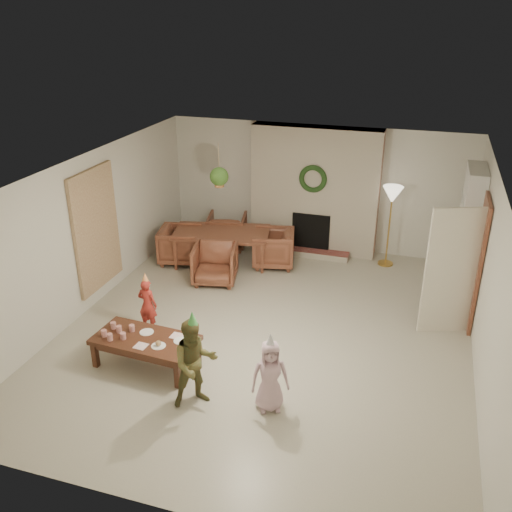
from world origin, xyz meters
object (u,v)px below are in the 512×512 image
at_px(dining_chair_right, 273,248).
at_px(dining_chair_left, 181,245).
at_px(child_pink, 270,376).
at_px(dining_table, 221,248).
at_px(coffee_table_top, 145,340).
at_px(dining_chair_near, 215,264).
at_px(child_red, 148,305).
at_px(dining_chair_far, 227,231).
at_px(child_plaid, 195,363).

bearing_deg(dining_chair_right, dining_chair_left, -90.00).
relative_size(dining_chair_left, child_pink, 0.81).
distance_m(dining_table, coffee_table_top, 3.46).
xyz_separation_m(dining_table, dining_chair_near, (0.17, -0.78, 0.03)).
bearing_deg(child_red, coffee_table_top, 119.35).
bearing_deg(child_pink, dining_chair_far, 91.53).
height_order(dining_chair_left, child_pink, child_pink).
bearing_deg(child_pink, child_plaid, 166.37).
bearing_deg(child_pink, dining_chair_right, 80.77).
height_order(dining_chair_near, dining_chair_right, same).
bearing_deg(dining_chair_near, dining_table, 90.00).
bearing_deg(dining_chair_right, child_pink, 2.92).
xyz_separation_m(child_plaid, child_pink, (0.91, 0.17, -0.11)).
bearing_deg(coffee_table_top, dining_chair_near, 94.16).
bearing_deg(dining_chair_far, dining_chair_right, 141.34).
bearing_deg(child_pink, dining_table, 94.02).
xyz_separation_m(dining_table, child_pink, (2.07, -3.82, 0.16)).
xyz_separation_m(dining_table, dining_chair_left, (-0.78, -0.17, 0.03)).
xyz_separation_m(coffee_table_top, child_pink, (1.88, -0.37, 0.08)).
xyz_separation_m(dining_chair_near, child_red, (-0.38, -1.83, 0.08)).
relative_size(dining_chair_far, dining_chair_left, 1.00).
distance_m(dining_chair_right, child_plaid, 4.21).
distance_m(dining_table, child_pink, 4.34).
distance_m(dining_chair_left, coffee_table_top, 3.42).
bearing_deg(dining_chair_left, dining_table, -90.00).
distance_m(dining_chair_near, dining_chair_right, 1.27).
xyz_separation_m(dining_chair_far, child_red, (-0.04, -3.38, 0.08)).
height_order(dining_table, child_red, child_red).
bearing_deg(dining_table, dining_chair_right, 0.00).
xyz_separation_m(dining_chair_near, child_plaid, (0.99, -3.21, 0.24)).
height_order(dining_table, dining_chair_near, dining_chair_near).
bearing_deg(dining_chair_right, dining_table, -90.00).
bearing_deg(child_red, child_pink, 155.97).
distance_m(dining_chair_near, dining_chair_left, 1.13).
distance_m(dining_chair_left, child_pink, 4.63).
distance_m(dining_chair_near, coffee_table_top, 2.67).
height_order(dining_chair_left, coffee_table_top, dining_chair_left).
height_order(coffee_table_top, child_red, child_red).
height_order(dining_chair_left, dining_chair_right, same).
bearing_deg(dining_chair_far, child_red, 76.99).
relative_size(dining_chair_left, child_plaid, 0.66).
relative_size(dining_chair_far, dining_chair_right, 1.00).
xyz_separation_m(dining_chair_near, child_pink, (1.90, -3.04, 0.13)).
relative_size(dining_table, child_plaid, 1.54).
distance_m(dining_chair_far, child_plaid, 4.95).
xyz_separation_m(dining_table, dining_chair_far, (-0.17, 0.78, 0.03)).
bearing_deg(dining_chair_left, child_red, -179.21).
bearing_deg(coffee_table_top, dining_chair_right, 81.66).
height_order(dining_chair_near, child_red, child_red).
xyz_separation_m(dining_table, child_red, (-0.21, -2.61, 0.11)).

